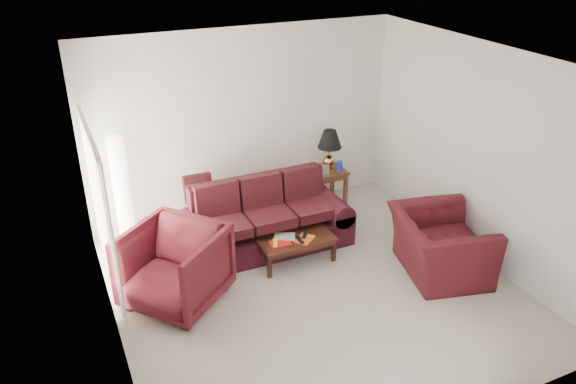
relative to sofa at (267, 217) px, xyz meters
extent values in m
plane|color=beige|center=(0.16, -1.24, -0.50)|extent=(5.00, 5.00, 0.00)
cube|color=silver|center=(-2.26, 0.06, 0.58)|extent=(0.10, 2.00, 2.16)
cube|color=black|center=(-0.77, 0.83, 0.26)|extent=(0.44, 0.23, 0.44)
cube|color=silver|center=(1.36, 0.79, 0.20)|extent=(0.16, 0.10, 0.15)
cylinder|color=#161F94|center=(1.63, 0.79, 0.20)|extent=(0.13, 0.13, 0.17)
cube|color=silver|center=(1.35, 1.12, 0.20)|extent=(0.14, 0.16, 0.05)
imported|color=#471018|center=(-1.56, -0.74, 0.02)|extent=(1.58, 1.57, 1.03)
imported|color=#3D0E15|center=(1.89, -1.57, -0.07)|extent=(1.42, 1.54, 0.85)
cube|color=red|center=(-0.04, -0.57, -0.11)|extent=(0.29, 0.23, 0.02)
cube|color=silver|center=(0.08, -0.44, -0.11)|extent=(0.36, 0.32, 0.02)
cube|color=#EF581C|center=(0.31, -0.61, -0.11)|extent=(0.35, 0.34, 0.02)
cube|color=black|center=(0.23, -0.64, -0.09)|extent=(0.06, 0.19, 0.02)
cube|color=black|center=(0.35, -0.54, -0.09)|extent=(0.15, 0.17, 0.02)
cylinder|color=#FDF938|center=(-0.14, -0.62, -0.06)|extent=(0.09, 0.09, 0.12)
camera|label=1|loc=(-2.68, -6.63, 3.95)|focal=35.00mm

